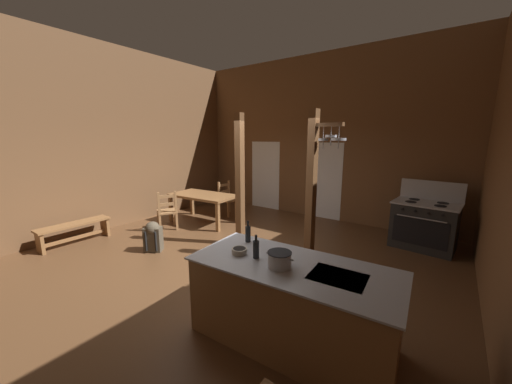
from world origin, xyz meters
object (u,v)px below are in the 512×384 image
object	(u,v)px
dining_table	(203,198)
stockpot_on_counter	(280,260)
stove_range	(424,224)
bench_along_left_wall	(75,229)
backpack	(153,236)
bottle_short_on_counter	(256,249)
ladderback_chair_by_post	(227,199)
mixing_bowl_on_counter	(239,251)
ladderback_chair_near_window	(167,211)
bottle_tall_on_counter	(248,233)
kitchen_island	(291,303)

from	to	relation	value
dining_table	stockpot_on_counter	distance (m)	4.65
stove_range	bench_along_left_wall	distance (m)	7.15
backpack	bottle_short_on_counter	world-z (taller)	bottle_short_on_counter
ladderback_chair_by_post	bench_along_left_wall	size ratio (longest dim) A/B	0.70
mixing_bowl_on_counter	bottle_short_on_counter	bearing A→B (deg)	3.89
ladderback_chair_near_window	backpack	world-z (taller)	ladderback_chair_near_window
bench_along_left_wall	stockpot_on_counter	world-z (taller)	stockpot_on_counter
bottle_tall_on_counter	bench_along_left_wall	bearing A→B (deg)	-174.89
ladderback_chair_near_window	bottle_short_on_counter	world-z (taller)	bottle_short_on_counter
ladderback_chair_by_post	kitchen_island	bearing A→B (deg)	-40.92
stockpot_on_counter	ladderback_chair_by_post	bearing A→B (deg)	137.44
backpack	mixing_bowl_on_counter	distance (m)	2.88
backpack	bottle_short_on_counter	xyz separation A→B (m)	(2.95, -0.67, 0.69)
backpack	bottle_tall_on_counter	world-z (taller)	bottle_tall_on_counter
dining_table	ladderback_chair_by_post	bearing A→B (deg)	88.35
stove_range	kitchen_island	bearing A→B (deg)	-103.19
ladderback_chair_near_window	mixing_bowl_on_counter	size ratio (longest dim) A/B	5.39
mixing_bowl_on_counter	dining_table	bearing A→B (deg)	142.01
dining_table	mixing_bowl_on_counter	bearing A→B (deg)	-37.99
ladderback_chair_near_window	bottle_short_on_counter	size ratio (longest dim) A/B	3.59
stove_range	mixing_bowl_on_counter	size ratio (longest dim) A/B	7.49
ladderback_chair_near_window	bench_along_left_wall	size ratio (longest dim) A/B	0.70
stove_range	backpack	size ratio (longest dim) A/B	2.21
bottle_short_on_counter	stove_range	bearing A→B (deg)	71.70
kitchen_island	stove_range	distance (m)	3.96
backpack	stockpot_on_counter	bearing A→B (deg)	-12.21
dining_table	bottle_short_on_counter	xyz separation A→B (m)	(3.53, -2.57, 0.35)
bench_along_left_wall	dining_table	bearing A→B (deg)	67.33
bench_along_left_wall	kitchen_island	bearing A→B (deg)	1.62
ladderback_chair_near_window	stockpot_on_counter	distance (m)	4.48
mixing_bowl_on_counter	bottle_tall_on_counter	xyz separation A→B (m)	(-0.14, 0.34, 0.08)
backpack	stockpot_on_counter	world-z (taller)	stockpot_on_counter
backpack	mixing_bowl_on_counter	bearing A→B (deg)	-14.12
mixing_bowl_on_counter	bench_along_left_wall	bearing A→B (deg)	-179.52
stove_range	ladderback_chair_by_post	distance (m)	4.83
kitchen_island	mixing_bowl_on_counter	distance (m)	0.79
stockpot_on_counter	bottle_tall_on_counter	xyz separation A→B (m)	(-0.68, 0.36, 0.03)
backpack	bottle_short_on_counter	bearing A→B (deg)	-12.82
bottle_short_on_counter	dining_table	bearing A→B (deg)	143.97
bottle_tall_on_counter	ladderback_chair_by_post	bearing A→B (deg)	134.96
kitchen_island	stockpot_on_counter	distance (m)	0.55
stove_range	bench_along_left_wall	size ratio (longest dim) A/B	0.98
bottle_tall_on_counter	bottle_short_on_counter	xyz separation A→B (m)	(0.36, -0.33, -0.00)
dining_table	bottle_tall_on_counter	xyz separation A→B (m)	(3.16, -2.24, 0.35)
ladderback_chair_near_window	bench_along_left_wall	distance (m)	1.89
ladderback_chair_by_post	backpack	xyz separation A→B (m)	(0.55, -2.80, -0.14)
ladderback_chair_by_post	ladderback_chair_near_window	bearing A→B (deg)	-99.35
bottle_short_on_counter	backpack	bearing A→B (deg)	167.18
stove_range	bench_along_left_wall	xyz separation A→B (m)	(-5.92, -3.99, -0.18)
stockpot_on_counter	mixing_bowl_on_counter	xyz separation A→B (m)	(-0.54, 0.02, -0.05)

